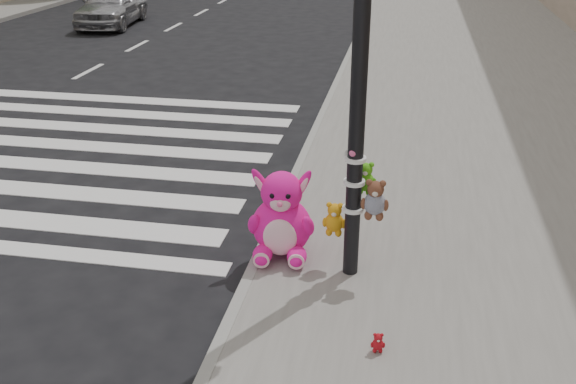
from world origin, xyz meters
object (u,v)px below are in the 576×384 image
(pink_bunny, at_px, (281,220))
(red_teddy, at_px, (378,342))
(car_silver_far, at_px, (112,5))
(signal_pole, at_px, (359,126))

(pink_bunny, relative_size, red_teddy, 5.33)
(red_teddy, relative_size, car_silver_far, 0.05)
(signal_pole, distance_m, car_silver_far, 16.90)
(signal_pole, bearing_deg, pink_bunny, 164.29)
(pink_bunny, distance_m, car_silver_far, 16.24)
(signal_pole, height_order, red_teddy, signal_pole)
(signal_pole, bearing_deg, car_silver_far, 122.92)
(signal_pole, xyz_separation_m, red_teddy, (0.35, -1.31, -1.54))
(pink_bunny, height_order, car_silver_far, car_silver_far)
(pink_bunny, bearing_deg, red_teddy, -59.25)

